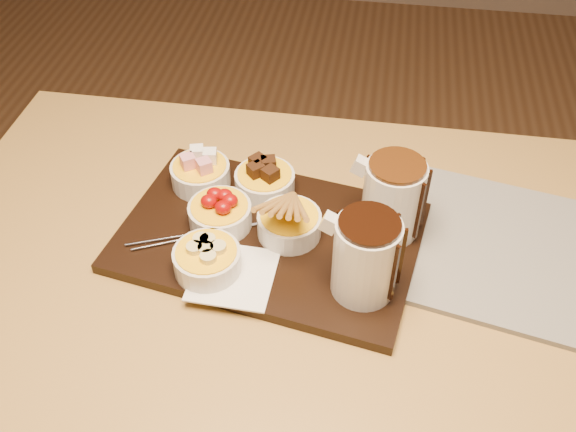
# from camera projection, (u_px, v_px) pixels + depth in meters

# --- Properties ---
(dining_table) EXTENTS (1.20, 0.80, 0.75)m
(dining_table) POSITION_uv_depth(u_px,v_px,m) (296.00, 308.00, 1.05)
(dining_table) COLOR #A67F3D
(dining_table) RESTS_ON ground
(serving_board) EXTENTS (0.50, 0.37, 0.02)m
(serving_board) POSITION_uv_depth(u_px,v_px,m) (269.00, 237.00, 1.01)
(serving_board) COLOR black
(serving_board) RESTS_ON dining_table
(napkin) EXTENTS (0.12, 0.12, 0.00)m
(napkin) POSITION_uv_depth(u_px,v_px,m) (233.00, 275.00, 0.94)
(napkin) COLOR white
(napkin) RESTS_ON serving_board
(bowl_marshmallows) EXTENTS (0.10, 0.10, 0.04)m
(bowl_marshmallows) POSITION_uv_depth(u_px,v_px,m) (201.00, 175.00, 1.08)
(bowl_marshmallows) COLOR silver
(bowl_marshmallows) RESTS_ON serving_board
(bowl_cake) EXTENTS (0.10, 0.10, 0.04)m
(bowl_cake) POSITION_uv_depth(u_px,v_px,m) (265.00, 183.00, 1.07)
(bowl_cake) COLOR silver
(bowl_cake) RESTS_ON serving_board
(bowl_strawberries) EXTENTS (0.10, 0.10, 0.04)m
(bowl_strawberries) POSITION_uv_depth(u_px,v_px,m) (220.00, 215.00, 1.01)
(bowl_strawberries) COLOR silver
(bowl_strawberries) RESTS_ON serving_board
(bowl_biscotti) EXTENTS (0.10, 0.10, 0.04)m
(bowl_biscotti) POSITION_uv_depth(u_px,v_px,m) (289.00, 225.00, 0.99)
(bowl_biscotti) COLOR silver
(bowl_biscotti) RESTS_ON serving_board
(bowl_bananas) EXTENTS (0.10, 0.10, 0.04)m
(bowl_bananas) POSITION_uv_depth(u_px,v_px,m) (207.00, 261.00, 0.94)
(bowl_bananas) COLOR silver
(bowl_bananas) RESTS_ON serving_board
(pitcher_dark_chocolate) EXTENTS (0.11, 0.11, 0.13)m
(pitcher_dark_chocolate) POSITION_uv_depth(u_px,v_px,m) (366.00, 258.00, 0.89)
(pitcher_dark_chocolate) COLOR silver
(pitcher_dark_chocolate) RESTS_ON serving_board
(pitcher_milk_chocolate) EXTENTS (0.11, 0.11, 0.13)m
(pitcher_milk_chocolate) POSITION_uv_depth(u_px,v_px,m) (392.00, 199.00, 0.97)
(pitcher_milk_chocolate) COLOR silver
(pitcher_milk_chocolate) RESTS_ON serving_board
(fondue_skewers) EXTENTS (0.13, 0.25, 0.01)m
(fondue_skewers) POSITION_uv_depth(u_px,v_px,m) (209.00, 231.00, 1.01)
(fondue_skewers) COLOR silver
(fondue_skewers) RESTS_ON serving_board
(newspaper) EXTENTS (0.44, 0.38, 0.01)m
(newspaper) POSITION_uv_depth(u_px,v_px,m) (488.00, 246.00, 1.01)
(newspaper) COLOR beige
(newspaper) RESTS_ON dining_table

